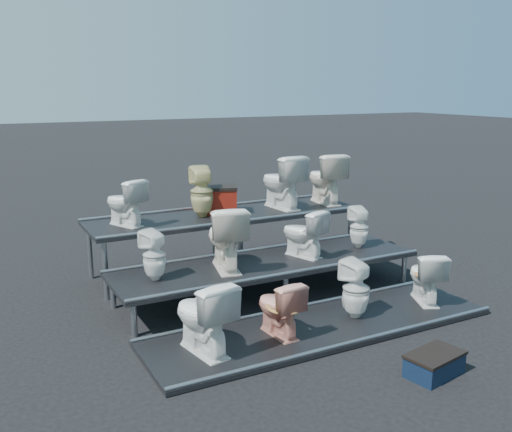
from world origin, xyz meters
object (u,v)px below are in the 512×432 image
toilet_11 (325,178)px  toilet_10 (281,182)px  toilet_4 (154,255)px  toilet_7 (359,227)px  toilet_1 (279,307)px  red_crate (219,201)px  toilet_9 (202,192)px  toilet_0 (203,316)px  toilet_2 (356,289)px  step_stool (434,365)px  toilet_6 (303,233)px  toilet_8 (125,202)px  toilet_3 (426,276)px  toilet_5 (225,237)px

toilet_11 → toilet_10: bearing=7.8°
toilet_4 → toilet_7: (3.09, 0.00, -0.01)m
toilet_1 → red_crate: bearing=-104.1°
toilet_9 → toilet_11: bearing=-171.1°
toilet_0 → toilet_11: 4.27m
toilet_9 → red_crate: size_ratio=1.45×
toilet_2 → toilet_4: 2.45m
toilet_10 → step_stool: (-0.59, -4.01, -1.19)m
toilet_1 → toilet_2: 1.06m
toilet_6 → toilet_10: toilet_10 is taller
toilet_0 → toilet_1: (0.90, 0.00, -0.08)m
toilet_0 → toilet_9: size_ratio=1.05×
toilet_8 → toilet_9: (1.16, 0.00, 0.05)m
toilet_3 → red_crate: 3.24m
toilet_8 → toilet_0: bearing=67.7°
toilet_2 → step_stool: toilet_2 is taller
red_crate → toilet_8: bearing=-154.7°
toilet_9 → red_crate: (0.32, 0.10, -0.19)m
toilet_11 → toilet_3: bearing=93.1°
toilet_8 → toilet_10: 2.52m
toilet_0 → step_stool: (1.85, -1.41, -0.36)m
toilet_11 → red_crate: size_ratio=1.60×
toilet_0 → toilet_3: size_ratio=1.18×
toilet_6 → toilet_10: 1.45m
toilet_0 → toilet_8: size_ratio=1.21×
toilet_1 → toilet_2: bearing=176.2°
toilet_10 → toilet_1: bearing=55.2°
toilet_3 → step_stool: toilet_3 is taller
toilet_5 → red_crate: 1.51m
toilet_11 → step_stool: toilet_11 is taller
toilet_4 → toilet_0: bearing=72.3°
toilet_2 → red_crate: red_crate is taller
toilet_3 → toilet_10: (-0.63, 2.60, 0.89)m
toilet_3 → toilet_7: size_ratio=1.12×
toilet_5 → toilet_4: bearing=13.1°
toilet_0 → red_crate: 3.10m
toilet_9 → step_stool: toilet_9 is taller
red_crate → toilet_1: bearing=-79.1°
toilet_5 → toilet_11: bearing=-138.6°
toilet_1 → red_crate: red_crate is taller
toilet_4 → toilet_6: size_ratio=0.94×
toilet_3 → toilet_5: 2.61m
toilet_1 → red_crate: (0.49, 2.70, 0.67)m
toilet_3 → step_stool: 1.88m
toilet_1 → step_stool: toilet_1 is taller
toilet_6 → step_stool: (-0.18, -2.71, -0.69)m
toilet_11 → red_crate: bearing=4.6°
toilet_0 → toilet_5: bearing=-133.0°
toilet_9 → toilet_1: bearing=95.0°
toilet_1 → toilet_4: 1.68m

